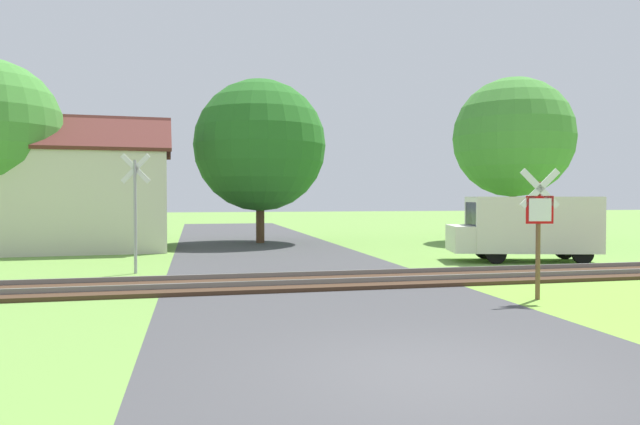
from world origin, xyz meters
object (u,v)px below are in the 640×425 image
at_px(tree_far, 513,138).
at_px(tree_center, 260,146).
at_px(crossing_sign_far, 135,204).
at_px(house, 66,197).
at_px(mail_truck, 527,226).
at_px(stop_sign_near, 539,222).

relative_size(tree_far, tree_center, 1.04).
xyz_separation_m(crossing_sign_far, house, (-3.52, 8.11, 0.20)).
bearing_deg(tree_center, tree_far, -8.03).
xyz_separation_m(crossing_sign_far, mail_truck, (12.91, 0.38, -0.77)).
height_order(stop_sign_near, tree_far, tree_far).
bearing_deg(tree_far, mail_truck, -118.33).
bearing_deg(mail_truck, stop_sign_near, 163.92).
distance_m(house, tree_far, 21.08).
height_order(stop_sign_near, mail_truck, stop_sign_near).
relative_size(stop_sign_near, mail_truck, 0.55).
height_order(stop_sign_near, house, house).
xyz_separation_m(stop_sign_near, tree_far, (8.41, 14.95, 3.54)).
bearing_deg(tree_center, stop_sign_near, -76.16).
relative_size(stop_sign_near, tree_center, 0.36).
relative_size(crossing_sign_far, tree_center, 0.44).
height_order(tree_center, mail_truck, tree_center).
height_order(crossing_sign_far, tree_far, tree_far).
distance_m(tree_far, mail_truck, 10.15).
distance_m(house, mail_truck, 18.18).
distance_m(crossing_sign_far, mail_truck, 12.94).
relative_size(stop_sign_near, house, 0.33).
height_order(house, tree_center, tree_center).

